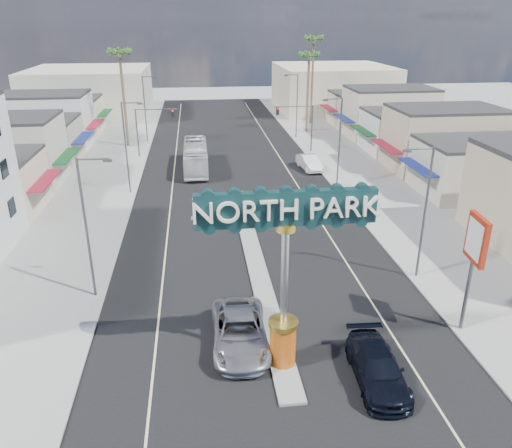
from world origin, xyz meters
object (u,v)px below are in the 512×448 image
object	(u,v)px
palm_left_far	(120,58)
bank_pylon_sign	(476,246)
streetlight_r_near	(423,207)
suv_right	(377,368)
traffic_signal_left	(151,123)
suv_left	(240,332)
streetlight_l_near	(88,222)
city_bus	(196,156)
streetlight_l_far	(146,106)
palm_right_far	(314,44)
gateway_sign	(285,260)
car_parked_right	(309,162)
palm_right_mid	(309,59)
streetlight_l_mid	(127,143)
streetlight_r_far	(296,103)
traffic_signal_right	(298,119)
streetlight_r_mid	(338,138)

from	to	relation	value
palm_left_far	bank_pylon_sign	bearing A→B (deg)	-63.06
streetlight_r_near	suv_right	distance (m)	12.32
traffic_signal_left	suv_left	world-z (taller)	traffic_signal_left
streetlight_l_near	city_bus	bearing A→B (deg)	76.87
streetlight_l_far	palm_right_far	distance (m)	28.29
traffic_signal_left	suv_left	size ratio (longest dim) A/B	0.95
gateway_sign	car_parked_right	size ratio (longest dim) A/B	1.81
traffic_signal_left	streetlight_l_near	world-z (taller)	streetlight_l_near
palm_right_mid	suv_left	bearing A→B (deg)	-106.04
streetlight_l_near	palm_left_far	bearing A→B (deg)	93.67
traffic_signal_left	city_bus	world-z (taller)	traffic_signal_left
gateway_sign	palm_left_far	xyz separation A→B (m)	(-13.00, 48.02, 5.57)
streetlight_l_mid	suv_right	distance (m)	33.51
streetlight_r_near	suv_right	bearing A→B (deg)	-122.03
streetlight_l_mid	streetlight_l_far	distance (m)	22.00
streetlight_l_mid	streetlight_r_far	size ratio (longest dim) A/B	1.00
suv_right	traffic_signal_right	bearing A→B (deg)	86.64
streetlight_r_mid	bank_pylon_sign	size ratio (longest dim) A/B	1.33
streetlight_l_far	streetlight_r_mid	world-z (taller)	same
suv_right	city_bus	size ratio (longest dim) A/B	0.49
palm_right_mid	car_parked_right	size ratio (longest dim) A/B	2.40
streetlight_l_mid	suv_left	size ratio (longest dim) A/B	1.43
suv_left	car_parked_right	bearing A→B (deg)	72.64
gateway_sign	palm_right_mid	bearing A→B (deg)	76.47
traffic_signal_right	palm_right_mid	world-z (taller)	palm_right_mid
gateway_sign	palm_right_far	distance (m)	62.20
palm_right_mid	suv_right	size ratio (longest dim) A/B	2.23
gateway_sign	suv_right	xyz separation A→B (m)	(4.31, -1.77, -5.14)
streetlight_l_near	streetlight_l_far	distance (m)	42.00
traffic_signal_left	palm_left_far	size ratio (longest dim) A/B	0.46
bank_pylon_sign	streetlight_l_far	bearing A→B (deg)	119.37
suv_left	city_bus	bearing A→B (deg)	94.80
palm_left_far	suv_left	world-z (taller)	palm_left_far
gateway_sign	bank_pylon_sign	world-z (taller)	gateway_sign
streetlight_l_mid	car_parked_right	world-z (taller)	streetlight_l_mid
streetlight_r_near	suv_right	size ratio (longest dim) A/B	1.66
streetlight_r_mid	car_parked_right	xyz separation A→B (m)	(-1.43, 6.10, -4.24)
streetlight_r_near	streetlight_r_far	size ratio (longest dim) A/B	1.00
palm_left_far	city_bus	distance (m)	18.21
traffic_signal_left	suv_right	world-z (taller)	traffic_signal_left
traffic_signal_left	streetlight_r_near	world-z (taller)	streetlight_r_near
traffic_signal_left	palm_right_far	bearing A→B (deg)	36.67
streetlight_r_mid	streetlight_r_near	bearing A→B (deg)	-90.00
streetlight_l_near	suv_right	xyz separation A→B (m)	(14.74, -9.79, -4.28)
palm_right_mid	city_bus	distance (m)	26.54
gateway_sign	city_bus	bearing A→B (deg)	96.34
traffic_signal_left	streetlight_l_near	bearing A→B (deg)	-92.10
suv_right	bank_pylon_sign	distance (m)	8.41
traffic_signal_left	streetlight_r_near	xyz separation A→B (m)	(19.62, -33.99, 0.79)
palm_right_far	car_parked_right	bearing A→B (deg)	-103.04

